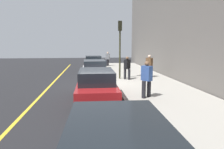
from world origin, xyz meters
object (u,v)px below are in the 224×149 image
(pedestrian_blue_coat, at_px, (147,78))
(pedestrian_grey_coat, at_px, (108,58))
(parked_car_white, at_px, (95,70))
(pedestrian_brown_coat, at_px, (149,65))
(traffic_light_pole, at_px, (120,40))
(parked_car_red, at_px, (96,85))
(parked_car_silver, at_px, (93,63))
(pedestrian_black_coat, at_px, (127,67))
(rolling_suitcase, at_px, (107,63))

(pedestrian_blue_coat, relative_size, pedestrian_grey_coat, 1.06)
(parked_car_white, relative_size, pedestrian_brown_coat, 2.38)
(pedestrian_blue_coat, bearing_deg, traffic_light_pole, 4.81)
(parked_car_red, height_order, parked_car_white, same)
(parked_car_white, xyz_separation_m, parked_car_silver, (6.43, -0.01, 0.00))
(parked_car_white, height_order, pedestrian_black_coat, pedestrian_black_coat)
(parked_car_silver, height_order, pedestrian_blue_coat, pedestrian_blue_coat)
(parked_car_red, xyz_separation_m, pedestrian_blue_coat, (-0.29, -2.41, 0.34))
(pedestrian_black_coat, relative_size, pedestrian_grey_coat, 1.01)
(parked_car_red, relative_size, pedestrian_black_coat, 2.83)
(pedestrian_black_coat, bearing_deg, rolling_suitcase, 3.66)
(traffic_light_pole, bearing_deg, parked_car_red, 159.89)
(parked_car_red, relative_size, traffic_light_pole, 1.12)
(pedestrian_brown_coat, bearing_deg, parked_car_silver, 32.46)
(parked_car_white, height_order, pedestrian_grey_coat, pedestrian_grey_coat)
(pedestrian_brown_coat, height_order, rolling_suitcase, pedestrian_brown_coat)
(parked_car_white, relative_size, traffic_light_pole, 0.98)
(parked_car_red, relative_size, parked_car_white, 1.14)
(parked_car_white, height_order, pedestrian_brown_coat, pedestrian_brown_coat)
(parked_car_red, xyz_separation_m, pedestrian_black_coat, (4.87, -2.42, 0.29))
(parked_car_red, bearing_deg, parked_car_silver, -0.33)
(parked_car_silver, distance_m, traffic_light_pole, 7.63)
(pedestrian_grey_coat, relative_size, traffic_light_pole, 0.39)
(pedestrian_blue_coat, relative_size, pedestrian_brown_coat, 1.01)
(pedestrian_grey_coat, bearing_deg, parked_car_silver, 141.75)
(pedestrian_brown_coat, xyz_separation_m, rolling_suitcase, (9.40, 2.55, -0.63))
(pedestrian_blue_coat, height_order, pedestrian_grey_coat, pedestrian_blue_coat)
(pedestrian_grey_coat, relative_size, rolling_suitcase, 1.73)
(pedestrian_grey_coat, bearing_deg, parked_car_white, 168.32)
(parked_car_red, xyz_separation_m, parked_car_white, (5.91, -0.06, -0.00))
(parked_car_white, bearing_deg, pedestrian_blue_coat, -159.25)
(parked_car_silver, height_order, pedestrian_brown_coat, pedestrian_brown_coat)
(parked_car_silver, relative_size, rolling_suitcase, 4.65)
(parked_car_white, relative_size, pedestrian_blue_coat, 2.36)
(pedestrian_grey_coat, bearing_deg, pedestrian_black_coat, -176.70)
(parked_car_silver, distance_m, rolling_suitcase, 3.22)
(parked_car_silver, height_order, traffic_light_pole, traffic_light_pole)
(pedestrian_black_coat, height_order, rolling_suitcase, pedestrian_black_coat)
(pedestrian_blue_coat, bearing_deg, pedestrian_brown_coat, -17.76)
(parked_car_red, distance_m, parked_car_silver, 12.34)
(traffic_light_pole, bearing_deg, parked_car_silver, 14.85)
(parked_car_silver, relative_size, pedestrian_brown_coat, 2.57)
(parked_car_red, xyz_separation_m, traffic_light_pole, (5.30, -1.94, 2.27))
(parked_car_red, height_order, pedestrian_grey_coat, pedestrian_grey_coat)
(pedestrian_black_coat, distance_m, pedestrian_grey_coat, 9.75)
(parked_car_silver, bearing_deg, pedestrian_brown_coat, -147.54)
(pedestrian_grey_coat, xyz_separation_m, traffic_light_pole, (-9.31, -0.08, 1.98))
(pedestrian_grey_coat, bearing_deg, parked_car_red, 172.74)
(traffic_light_pole, bearing_deg, rolling_suitcase, 0.99)
(parked_car_red, bearing_deg, parked_car_white, -0.59)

